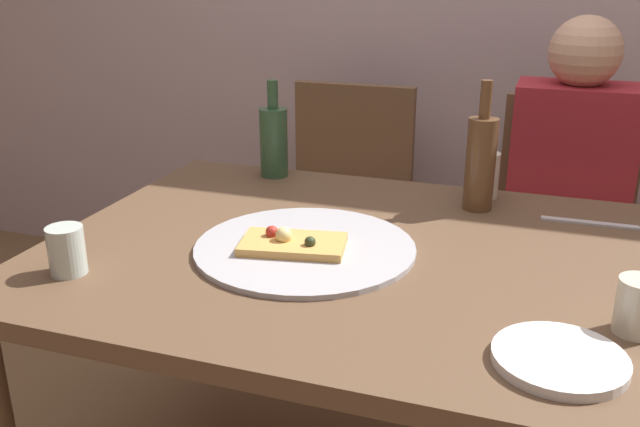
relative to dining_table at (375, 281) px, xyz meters
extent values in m
cube|color=brown|center=(0.00, 0.00, 0.05)|extent=(1.43, 1.02, 0.04)
cylinder|color=brown|center=(-0.66, 0.45, -0.31)|extent=(0.06, 0.06, 0.69)
cylinder|color=#ADADB2|center=(-0.15, -0.05, 0.08)|extent=(0.48, 0.48, 0.01)
cube|color=tan|center=(-0.16, -0.07, 0.09)|extent=(0.24, 0.17, 0.02)
sphere|color=#EAD184|center=(-0.18, -0.07, 0.11)|extent=(0.04, 0.04, 0.04)
sphere|color=#2D381E|center=(-0.12, -0.08, 0.11)|extent=(0.02, 0.02, 0.02)
sphere|color=#B22D23|center=(-0.22, -0.06, 0.11)|extent=(0.03, 0.03, 0.03)
cylinder|color=#2D5133|center=(-0.42, 0.44, 0.17)|extent=(0.08, 0.08, 0.20)
cylinder|color=#2D5133|center=(-0.42, 0.44, 0.31)|extent=(0.03, 0.03, 0.08)
cylinder|color=brown|center=(0.17, 0.35, 0.19)|extent=(0.07, 0.07, 0.23)
cylinder|color=brown|center=(0.17, 0.35, 0.35)|extent=(0.03, 0.03, 0.09)
cylinder|color=#B7C6BC|center=(-0.55, -0.31, 0.12)|extent=(0.07, 0.07, 0.10)
cylinder|color=beige|center=(0.17, 0.45, 0.13)|extent=(0.08, 0.08, 0.12)
cylinder|color=beige|center=(0.50, -0.19, 0.12)|extent=(0.07, 0.07, 0.10)
cylinder|color=white|center=(0.38, -0.34, 0.08)|extent=(0.21, 0.21, 0.02)
cube|color=#B7B7BC|center=(0.44, 0.32, 0.08)|extent=(0.22, 0.02, 0.01)
cube|color=brown|center=(-0.35, 0.83, -0.21)|extent=(0.44, 0.44, 0.05)
cube|color=brown|center=(-0.35, 1.03, 0.02)|extent=(0.44, 0.04, 0.45)
cylinder|color=brown|center=(-0.16, 0.64, -0.44)|extent=(0.04, 0.04, 0.42)
cylinder|color=brown|center=(-0.54, 0.64, -0.44)|extent=(0.04, 0.04, 0.42)
cylinder|color=brown|center=(-0.16, 1.02, -0.44)|extent=(0.04, 0.04, 0.42)
cylinder|color=brown|center=(-0.54, 1.02, -0.44)|extent=(0.04, 0.04, 0.42)
cube|color=brown|center=(0.40, 0.83, -0.21)|extent=(0.44, 0.44, 0.05)
cube|color=brown|center=(0.40, 1.03, 0.02)|extent=(0.44, 0.04, 0.45)
cylinder|color=brown|center=(0.59, 0.64, -0.44)|extent=(0.04, 0.04, 0.42)
cylinder|color=brown|center=(0.21, 0.64, -0.44)|extent=(0.04, 0.04, 0.42)
cylinder|color=brown|center=(0.59, 1.02, -0.44)|extent=(0.04, 0.04, 0.42)
cylinder|color=brown|center=(0.21, 1.02, -0.44)|extent=(0.04, 0.04, 0.42)
cube|color=maroon|center=(0.40, 0.85, 0.05)|extent=(0.36, 0.22, 0.52)
sphere|color=tan|center=(0.40, 0.85, 0.41)|extent=(0.21, 0.21, 0.21)
cylinder|color=#3F0E12|center=(0.48, 0.65, -0.21)|extent=(0.12, 0.40, 0.12)
cylinder|color=#3F0E12|center=(0.32, 0.65, -0.21)|extent=(0.12, 0.40, 0.12)
cylinder|color=#3F0E12|center=(0.48, 0.45, -0.43)|extent=(0.11, 0.11, 0.45)
cylinder|color=#3F0E12|center=(0.32, 0.45, -0.43)|extent=(0.11, 0.11, 0.45)
camera|label=1|loc=(0.33, -1.34, 0.67)|focal=38.98mm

